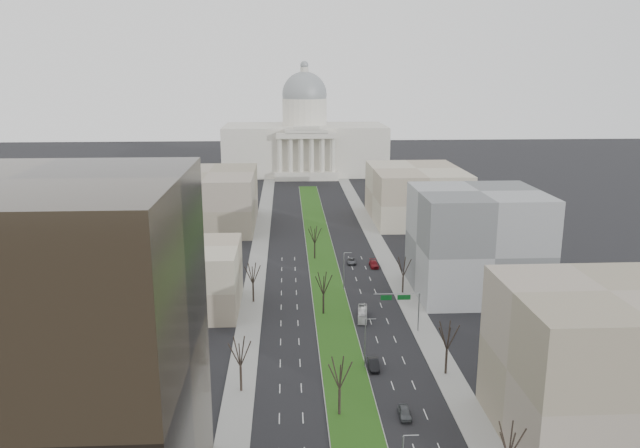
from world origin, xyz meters
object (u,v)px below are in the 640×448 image
object	(u,v)px
car_black	(373,364)
car_red	(374,264)
box_van	(362,314)
car_grey_near	(405,413)
car_grey_far	(352,261)

from	to	relation	value
car_black	car_red	world-z (taller)	car_black
car_red	box_van	world-z (taller)	box_van
car_grey_near	car_black	bearing A→B (deg)	100.79
car_grey_near	box_van	bearing A→B (deg)	94.45
car_black	box_van	world-z (taller)	box_van
car_black	car_red	distance (m)	57.92
car_black	box_van	xyz separation A→B (m)	(0.77, 22.20, 0.26)
car_grey_near	car_red	bearing A→B (deg)	87.52
car_red	car_black	bearing A→B (deg)	-98.16
car_grey_far	car_black	bearing A→B (deg)	-90.46
car_grey_far	car_red	bearing A→B (deg)	-28.95
box_van	car_grey_far	bearing A→B (deg)	94.79
car_black	car_grey_far	size ratio (longest dim) A/B	1.03
car_grey_near	car_grey_far	xyz separation A→B (m)	(0.00, 76.53, -0.06)
car_red	car_grey_far	size ratio (longest dim) A/B	1.12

